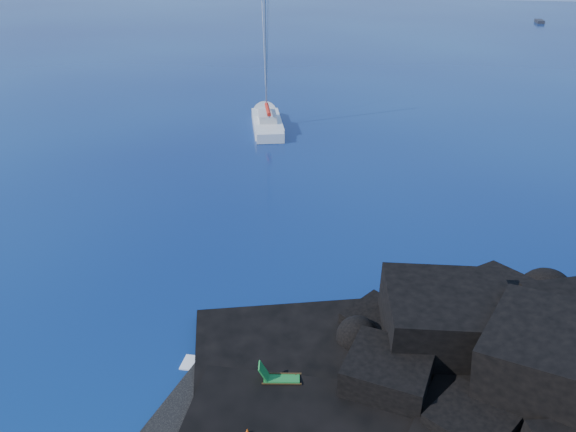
% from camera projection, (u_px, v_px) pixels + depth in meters
% --- Properties ---
extents(ground, '(400.00, 400.00, 0.00)m').
position_uv_depth(ground, '(158.00, 411.00, 20.57)').
color(ground, '#04073F').
rests_on(ground, ground).
extents(headland, '(24.00, 24.00, 3.60)m').
position_uv_depth(headland, '(526.00, 420.00, 20.16)').
color(headland, black).
rests_on(headland, ground).
extents(beach, '(9.08, 6.86, 0.70)m').
position_uv_depth(beach, '(280.00, 425.00, 19.96)').
color(beach, black).
rests_on(beach, ground).
extents(surf_foam, '(10.00, 8.00, 0.06)m').
position_uv_depth(surf_foam, '(320.00, 349.00, 23.77)').
color(surf_foam, white).
rests_on(surf_foam, ground).
extents(sailboat, '(6.84, 12.62, 13.10)m').
position_uv_depth(sailboat, '(267.00, 128.00, 53.21)').
color(sailboat, white).
rests_on(sailboat, ground).
extents(deck_chair, '(1.66, 1.03, 1.06)m').
position_uv_depth(deck_chair, '(282.00, 374.00, 21.04)').
color(deck_chair, '#1A782E').
rests_on(deck_chair, beach).
extents(towel, '(1.89, 1.01, 0.05)m').
position_uv_depth(towel, '(224.00, 427.00, 19.39)').
color(towel, white).
rests_on(towel, beach).
extents(sunbather, '(1.69, 0.54, 0.22)m').
position_uv_depth(sunbather, '(224.00, 424.00, 19.33)').
color(sunbather, tan).
rests_on(sunbather, towel).
extents(distant_boat_a, '(1.73, 5.01, 0.66)m').
position_uv_depth(distant_boat_a, '(539.00, 23.00, 130.12)').
color(distant_boat_a, '#232328').
rests_on(distant_boat_a, ground).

